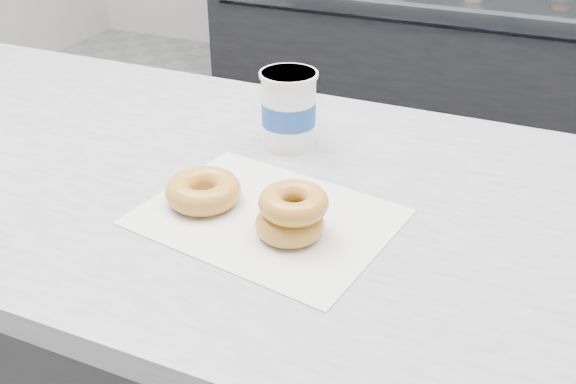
% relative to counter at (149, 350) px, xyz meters
% --- Properties ---
extents(ground, '(5.00, 5.00, 0.00)m').
position_rel_counter_xyz_m(ground, '(0.00, 0.60, -0.45)').
color(ground, gray).
rests_on(ground, ground).
extents(counter, '(3.06, 0.76, 0.90)m').
position_rel_counter_xyz_m(counter, '(0.00, 0.00, 0.00)').
color(counter, '#333335').
rests_on(counter, ground).
extents(display_case, '(2.40, 0.74, 1.25)m').
position_rel_counter_xyz_m(display_case, '(0.00, 2.72, 0.04)').
color(display_case, black).
rests_on(display_case, ground).
extents(wax_paper, '(0.38, 0.31, 0.00)m').
position_rel_counter_xyz_m(wax_paper, '(0.31, -0.08, 0.45)').
color(wax_paper, silver).
rests_on(wax_paper, counter).
extents(donut_single, '(0.12, 0.12, 0.04)m').
position_rel_counter_xyz_m(donut_single, '(0.21, -0.08, 0.47)').
color(donut_single, gold).
rests_on(donut_single, wax_paper).
extents(donut_stack, '(0.13, 0.13, 0.06)m').
position_rel_counter_xyz_m(donut_stack, '(0.36, -0.11, 0.48)').
color(donut_stack, gold).
rests_on(donut_stack, wax_paper).
extents(coffee_cup, '(0.12, 0.12, 0.13)m').
position_rel_counter_xyz_m(coffee_cup, '(0.25, 0.14, 0.51)').
color(coffee_cup, white).
rests_on(coffee_cup, counter).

